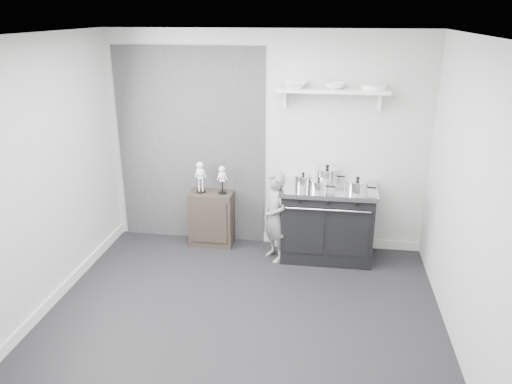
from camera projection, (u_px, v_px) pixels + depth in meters
ground at (241, 317)px, 4.99m from camera, size 4.00×4.00×0.00m
room_shell at (232, 155)px, 4.58m from camera, size 4.02×3.62×2.71m
wall_shelf at (332, 92)px, 5.75m from camera, size 1.30×0.26×0.24m
stove at (327, 222)px, 6.10m from camera, size 1.14×0.71×0.92m
side_cabinet at (212, 218)px, 6.46m from camera, size 0.55×0.32×0.71m
child at (275, 217)px, 5.98m from camera, size 0.45×0.49×1.11m
pot_front_left at (303, 181)px, 5.88m from camera, size 0.28×0.19×0.19m
pot_back_left at (327, 175)px, 6.05m from camera, size 0.35×0.26×0.23m
pot_front_right at (357, 186)px, 5.72m from camera, size 0.34×0.26×0.19m
pot_front_center at (319, 185)px, 5.79m from camera, size 0.29×0.20×0.16m
skeleton_full at (200, 175)px, 6.27m from camera, size 0.13×0.08×0.46m
skeleton_torso at (222, 178)px, 6.24m from camera, size 0.12×0.07×0.41m
bowl_large at (294, 85)px, 5.78m from camera, size 0.31×0.31×0.08m
bowl_small at (335, 86)px, 5.72m from camera, size 0.24×0.24×0.07m
plate_stack at (374, 87)px, 5.66m from camera, size 0.29×0.29×0.06m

